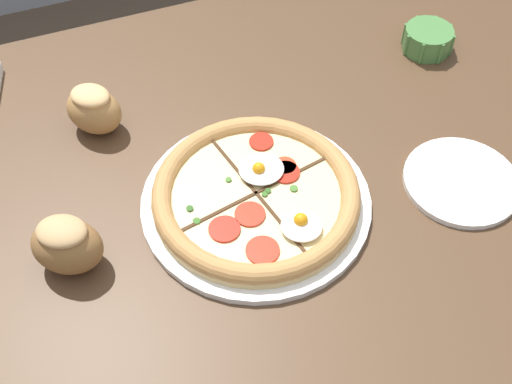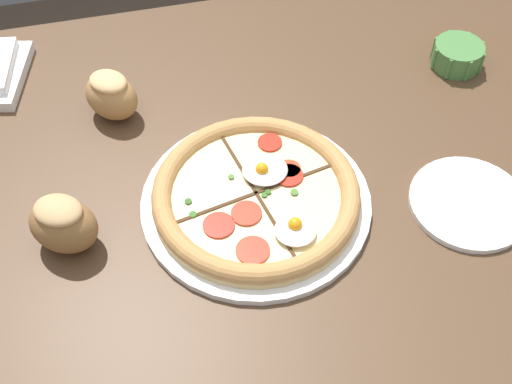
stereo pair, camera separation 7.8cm
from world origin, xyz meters
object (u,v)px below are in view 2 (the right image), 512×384
object	(u,v)px
ramekin_bowl	(458,55)
bread_piece_mid	(63,223)
pizza	(256,196)
side_saucer	(469,203)
bread_piece_far	(111,95)
dining_table	(274,209)

from	to	relation	value
ramekin_bowl	bread_piece_mid	distance (m)	0.74
pizza	ramekin_bowl	size ratio (longest dim) A/B	3.65
bread_piece_mid	side_saucer	world-z (taller)	bread_piece_mid
bread_piece_far	side_saucer	distance (m)	0.59
ramekin_bowl	bread_piece_far	size ratio (longest dim) A/B	0.82
side_saucer	dining_table	bearing A→B (deg)	152.96
bread_piece_mid	ramekin_bowl	bearing A→B (deg)	18.00
dining_table	bread_piece_mid	world-z (taller)	bread_piece_mid
bread_piece_mid	side_saucer	distance (m)	0.59
pizza	bread_piece_mid	size ratio (longest dim) A/B	2.80
bread_piece_far	side_saucer	size ratio (longest dim) A/B	0.65
bread_piece_mid	bread_piece_far	distance (m)	0.27
bread_piece_mid	bread_piece_far	xyz separation A→B (m)	(0.09, 0.25, -0.00)
dining_table	side_saucer	size ratio (longest dim) A/B	7.05
dining_table	pizza	size ratio (longest dim) A/B	3.65
bread_piece_far	dining_table	bearing A→B (deg)	-39.27
ramekin_bowl	bread_piece_far	distance (m)	0.62
bread_piece_far	side_saucer	bearing A→B (deg)	-33.16
dining_table	pizza	bearing A→B (deg)	-127.69
dining_table	bread_piece_far	distance (m)	0.33
bread_piece_mid	dining_table	bearing A→B (deg)	10.71
dining_table	bread_piece_mid	bearing A→B (deg)	-169.29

